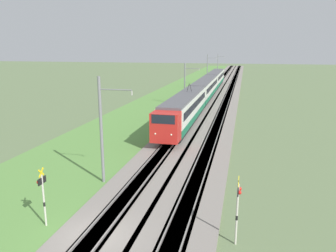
{
  "coord_description": "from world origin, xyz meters",
  "views": [
    {
      "loc": [
        -14.04,
        -7.21,
        9.9
      ],
      "look_at": [
        16.83,
        0.0,
        2.29
      ],
      "focal_mm": 35.0,
      "sensor_mm": 36.0,
      "label": 1
    }
  ],
  "objects_px": {
    "catenary_mast_mid": "(185,84)",
    "catenary_mast_far": "(207,69)",
    "passenger_train": "(205,88)",
    "catenary_mast_distant": "(218,64)",
    "crossing_signal_far": "(238,204)",
    "catenary_mast_near": "(102,130)",
    "crossing_signal_near": "(43,192)"
  },
  "relations": [
    {
      "from": "crossing_signal_near",
      "to": "catenary_mast_mid",
      "type": "bearing_deg",
      "value": -90.97
    },
    {
      "from": "passenger_train",
      "to": "catenary_mast_mid",
      "type": "relative_size",
      "value": 8.81
    },
    {
      "from": "passenger_train",
      "to": "catenary_mast_far",
      "type": "height_order",
      "value": "catenary_mast_far"
    },
    {
      "from": "catenary_mast_near",
      "to": "passenger_train",
      "type": "bearing_deg",
      "value": -3.69
    },
    {
      "from": "passenger_train",
      "to": "catenary_mast_near",
      "type": "bearing_deg",
      "value": -3.69
    },
    {
      "from": "catenary_mast_far",
      "to": "catenary_mast_distant",
      "type": "bearing_deg",
      "value": -0.01
    },
    {
      "from": "crossing_signal_far",
      "to": "catenary_mast_near",
      "type": "relative_size",
      "value": 0.47
    },
    {
      "from": "crossing_signal_near",
      "to": "crossing_signal_far",
      "type": "bearing_deg",
      "value": -175.72
    },
    {
      "from": "passenger_train",
      "to": "crossing_signal_near",
      "type": "xyz_separation_m",
      "value": [
        -47.08,
        3.29,
        -0.28
      ]
    },
    {
      "from": "passenger_train",
      "to": "catenary_mast_distant",
      "type": "height_order",
      "value": "catenary_mast_distant"
    },
    {
      "from": "passenger_train",
      "to": "catenary_mast_far",
      "type": "xyz_separation_m",
      "value": [
        26.67,
        2.62,
        1.77
      ]
    },
    {
      "from": "catenary_mast_mid",
      "to": "catenary_mast_far",
      "type": "distance_m",
      "value": 33.63
    },
    {
      "from": "catenary_mast_far",
      "to": "crossing_signal_far",
      "type": "bearing_deg",
      "value": -172.33
    },
    {
      "from": "catenary_mast_far",
      "to": "catenary_mast_mid",
      "type": "bearing_deg",
      "value": -179.99
    },
    {
      "from": "passenger_train",
      "to": "catenary_mast_near",
      "type": "height_order",
      "value": "catenary_mast_near"
    },
    {
      "from": "passenger_train",
      "to": "crossing_signal_far",
      "type": "relative_size",
      "value": 17.6
    },
    {
      "from": "catenary_mast_near",
      "to": "catenary_mast_distant",
      "type": "distance_m",
      "value": 100.87
    },
    {
      "from": "catenary_mast_far",
      "to": "catenary_mast_near",
      "type": "bearing_deg",
      "value": -180.0
    },
    {
      "from": "catenary_mast_distant",
      "to": "catenary_mast_mid",
      "type": "bearing_deg",
      "value": -180.0
    },
    {
      "from": "catenary_mast_near",
      "to": "catenary_mast_far",
      "type": "distance_m",
      "value": 67.25
    },
    {
      "from": "crossing_signal_far",
      "to": "catenary_mast_near",
      "type": "distance_m",
      "value": 11.52
    },
    {
      "from": "catenary_mast_distant",
      "to": "crossing_signal_far",
      "type": "bearing_deg",
      "value": -174.74
    },
    {
      "from": "crossing_signal_far",
      "to": "crossing_signal_near",
      "type": "bearing_deg",
      "value": -175.72
    },
    {
      "from": "catenary_mast_near",
      "to": "crossing_signal_near",
      "type": "bearing_deg",
      "value": 174.07
    },
    {
      "from": "crossing_signal_far",
      "to": "catenary_mast_distant",
      "type": "xyz_separation_m",
      "value": [
        106.59,
        9.82,
        1.71
      ]
    },
    {
      "from": "crossing_signal_far",
      "to": "catenary_mast_mid",
      "type": "relative_size",
      "value": 0.5
    },
    {
      "from": "crossing_signal_far",
      "to": "catenary_mast_distant",
      "type": "distance_m",
      "value": 107.06
    },
    {
      "from": "catenary_mast_near",
      "to": "catenary_mast_mid",
      "type": "bearing_deg",
      "value": -0.01
    },
    {
      "from": "catenary_mast_near",
      "to": "catenary_mast_mid",
      "type": "relative_size",
      "value": 1.07
    },
    {
      "from": "crossing_signal_far",
      "to": "catenary_mast_far",
      "type": "xyz_separation_m",
      "value": [
        72.97,
        9.82,
        1.95
      ]
    },
    {
      "from": "catenary_mast_near",
      "to": "catenary_mast_distant",
      "type": "height_order",
      "value": "catenary_mast_near"
    },
    {
      "from": "passenger_train",
      "to": "catenary_mast_distant",
      "type": "distance_m",
      "value": 60.37
    }
  ]
}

